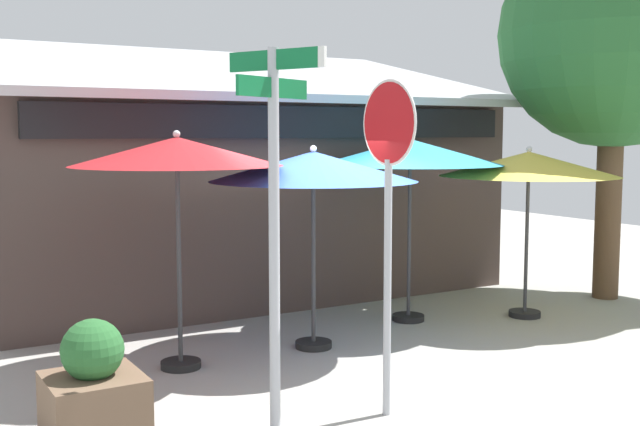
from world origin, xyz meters
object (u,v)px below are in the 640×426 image
object	(u,v)px
patio_umbrella_royal_blue_center	(313,168)
street_sign_post	(274,205)
patio_umbrella_crimson_left	(177,154)
sidewalk_planter	(94,389)
shade_tree	(632,40)
patio_umbrella_mustard_far_right	(529,165)
patio_umbrella_teal_right	(410,153)
stop_sign	(388,184)

from	to	relation	value
patio_umbrella_royal_blue_center	street_sign_post	bearing A→B (deg)	-126.68
patio_umbrella_crimson_left	sidewalk_planter	world-z (taller)	patio_umbrella_crimson_left
patio_umbrella_royal_blue_center	shade_tree	world-z (taller)	shade_tree
patio_umbrella_royal_blue_center	patio_umbrella_mustard_far_right	world-z (taller)	patio_umbrella_royal_blue_center
shade_tree	patio_umbrella_royal_blue_center	bearing A→B (deg)	-179.71
street_sign_post	patio_umbrella_teal_right	xyz separation A→B (m)	(3.49, 2.77, 0.31)
shade_tree	sidewalk_planter	world-z (taller)	shade_tree
patio_umbrella_mustard_far_right	sidewalk_planter	bearing A→B (deg)	-168.38
sidewalk_planter	shade_tree	bearing A→B (deg)	9.71
patio_umbrella_mustard_far_right	patio_umbrella_teal_right	bearing A→B (deg)	157.18
patio_umbrella_mustard_far_right	shade_tree	world-z (taller)	shade_tree
patio_umbrella_crimson_left	street_sign_post	bearing A→B (deg)	-90.61
street_sign_post	sidewalk_planter	xyz separation A→B (m)	(-1.30, 0.82, -1.57)
street_sign_post	patio_umbrella_teal_right	world-z (taller)	street_sign_post
street_sign_post	patio_umbrella_teal_right	distance (m)	4.47
street_sign_post	stop_sign	world-z (taller)	street_sign_post
stop_sign	patio_umbrella_royal_blue_center	distance (m)	2.32
stop_sign	patio_umbrella_teal_right	size ratio (longest dim) A/B	1.19
patio_umbrella_crimson_left	patio_umbrella_mustard_far_right	xyz separation A→B (m)	(5.01, -0.19, -0.22)
street_sign_post	patio_umbrella_crimson_left	bearing A→B (deg)	89.39
patio_umbrella_teal_right	patio_umbrella_royal_blue_center	bearing A→B (deg)	-164.25
stop_sign	patio_umbrella_mustard_far_right	world-z (taller)	stop_sign
patio_umbrella_royal_blue_center	shade_tree	distance (m)	5.90
patio_umbrella_teal_right	patio_umbrella_crimson_left	bearing A→B (deg)	-172.35
patio_umbrella_teal_right	shade_tree	xyz separation A→B (m)	(3.81, -0.48, 1.68)
stop_sign	shade_tree	xyz separation A→B (m)	(6.16, 2.29, 1.86)
patio_umbrella_crimson_left	sidewalk_planter	xyz separation A→B (m)	(-1.33, -1.49, -1.93)
stop_sign	patio_umbrella_mustard_far_right	size ratio (longest dim) A/B	1.24
patio_umbrella_royal_blue_center	patio_umbrella_mustard_far_right	distance (m)	3.36
stop_sign	patio_umbrella_crimson_left	size ratio (longest dim) A/B	1.17
street_sign_post	sidewalk_planter	size ratio (longest dim) A/B	3.18
patio_umbrella_mustard_far_right	sidewalk_planter	xyz separation A→B (m)	(-6.34, -1.30, -1.71)
street_sign_post	shade_tree	xyz separation A→B (m)	(7.31, 2.29, 1.99)
sidewalk_planter	patio_umbrella_royal_blue_center	bearing A→B (deg)	25.82
patio_umbrella_teal_right	stop_sign	bearing A→B (deg)	-130.30
patio_umbrella_teal_right	sidewalk_planter	size ratio (longest dim) A/B	2.50
stop_sign	patio_umbrella_mustard_far_right	distance (m)	4.43
street_sign_post	shade_tree	size ratio (longest dim) A/B	0.56
patio_umbrella_crimson_left	patio_umbrella_teal_right	bearing A→B (deg)	7.65
shade_tree	stop_sign	bearing A→B (deg)	-159.63
stop_sign	patio_umbrella_crimson_left	distance (m)	2.57
patio_umbrella_crimson_left	patio_umbrella_mustard_far_right	distance (m)	5.02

